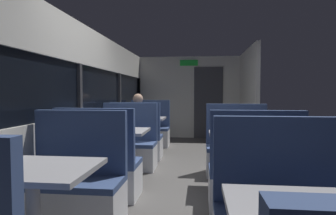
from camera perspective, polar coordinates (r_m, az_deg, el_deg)
The scene contains 16 objects.
ground_plane at distance 4.25m, azimuth 1.83°, elevation -14.69°, with size 3.30×9.20×0.02m, color #514F4C.
carriage_window_panel_left at distance 4.41m, azimuth -17.28°, elevation 0.60°, with size 0.09×8.48×2.30m.
carriage_end_bulkhead at distance 8.24m, azimuth 4.53°, elevation 1.93°, with size 2.90×0.11×2.30m.
carriage_aisle_panel_right at distance 7.13m, azimuth 15.47°, elevation 1.78°, with size 0.08×2.40×2.30m, color beige.
dining_table_near_window at distance 2.38m, azimuth -25.16°, elevation -12.85°, with size 0.90×0.70×0.74m.
bench_near_window_facing_entry at distance 3.06m, azimuth -17.94°, elevation -15.24°, with size 0.95×0.50×1.10m.
dining_table_mid_window at distance 4.28m, azimuth -10.24°, elevation -5.69°, with size 0.90×0.70×0.74m.
bench_mid_window_facing_end at distance 3.69m, azimuth -13.35°, elevation -12.05°, with size 0.95×0.50×1.10m.
bench_mid_window_facing_entry at distance 5.00m, azimuth -7.90°, elevation -8.06°, with size 0.95×0.50×1.10m.
dining_table_far_window at distance 6.31m, azimuth -4.79°, elevation -2.90°, with size 0.90×0.70×0.74m.
bench_far_window_facing_end at distance 5.67m, azimuth -6.14°, elevation -6.74°, with size 0.95×0.50×1.10m.
bench_far_window_facing_entry at distance 7.03m, azimuth -3.67°, elevation -4.86°, with size 0.95×0.50×1.10m.
dining_table_rear_aisle at distance 3.95m, azimuth 14.77°, elevation -6.46°, with size 0.90×0.70×0.74m.
bench_rear_aisle_facing_end at distance 3.35m, azimuth 16.51°, elevation -13.67°, with size 0.95×0.50×1.10m.
bench_rear_aisle_facing_entry at distance 4.69m, azimuth 13.45°, elevation -8.84°, with size 0.95×0.50×1.10m.
seated_passenger at distance 5.71m, azimuth -6.00°, elevation -4.55°, with size 0.47×0.55×1.26m.
Camera 1 is at (0.31, -4.04, 1.27)m, focal length 30.91 mm.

